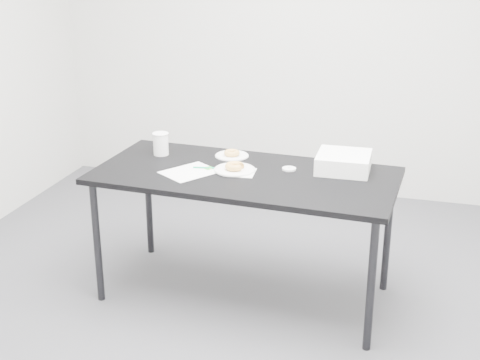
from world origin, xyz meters
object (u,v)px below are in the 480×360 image
(table, at_px, (245,183))
(bakery_box, at_px, (344,162))
(pen, at_px, (205,168))
(plate_far, at_px, (232,156))
(plate_near, at_px, (235,170))
(coffee_cup, at_px, (161,144))
(scorecard, at_px, (190,172))
(donut_far, at_px, (232,153))
(donut_near, at_px, (235,166))

(table, bearing_deg, bakery_box, 23.46)
(pen, distance_m, plate_far, 0.28)
(plate_near, xyz_separation_m, coffee_cup, (-0.52, 0.16, 0.06))
(scorecard, height_order, plate_near, plate_near)
(scorecard, relative_size, pen, 2.15)
(plate_near, bearing_deg, table, -17.56)
(plate_far, bearing_deg, scorecard, -113.35)
(table, distance_m, scorecard, 0.32)
(scorecard, relative_size, plate_far, 1.44)
(donut_far, bearing_deg, bakery_box, -6.04)
(table, height_order, bakery_box, bakery_box)
(plate_near, height_order, donut_near, donut_near)
(pen, relative_size, plate_far, 0.67)
(scorecard, height_order, pen, pen)
(donut_near, xyz_separation_m, plate_far, (-0.09, 0.25, -0.03))
(table, height_order, scorecard, scorecard)
(plate_far, relative_size, coffee_cup, 1.47)
(pen, bearing_deg, coffee_cup, 143.84)
(scorecard, xyz_separation_m, plate_near, (0.24, 0.09, 0.01))
(table, bearing_deg, plate_far, 122.92)
(table, relative_size, pen, 12.78)
(coffee_cup, bearing_deg, donut_far, 11.90)
(scorecard, bearing_deg, coffee_cup, 171.76)
(pen, relative_size, plate_near, 0.58)
(scorecard, distance_m, plate_far, 0.37)
(table, xyz_separation_m, coffee_cup, (-0.58, 0.18, 0.13))
(scorecard, height_order, donut_near, donut_near)
(plate_far, distance_m, bakery_box, 0.69)
(table, height_order, coffee_cup, coffee_cup)
(plate_near, bearing_deg, coffee_cup, 162.68)
(pen, distance_m, donut_far, 0.28)
(table, distance_m, donut_near, 0.11)
(coffee_cup, distance_m, bakery_box, 1.11)
(donut_far, bearing_deg, table, -59.93)
(table, xyz_separation_m, scorecard, (-0.30, -0.07, 0.06))
(table, height_order, plate_far, plate_far)
(scorecard, distance_m, bakery_box, 0.88)
(table, height_order, donut_near, donut_near)
(donut_far, distance_m, coffee_cup, 0.44)
(pen, relative_size, bakery_box, 0.46)
(bakery_box, bearing_deg, plate_near, -164.62)
(table, bearing_deg, pen, -178.73)
(donut_near, bearing_deg, donut_far, 110.04)
(coffee_cup, bearing_deg, bakery_box, 0.87)
(coffee_cup, bearing_deg, table, -17.35)
(donut_near, xyz_separation_m, bakery_box, (0.59, 0.18, 0.02))
(scorecard, bearing_deg, table, 46.99)
(scorecard, bearing_deg, bakery_box, 51.90)
(pen, relative_size, donut_near, 1.22)
(donut_far, bearing_deg, coffee_cup, -168.10)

